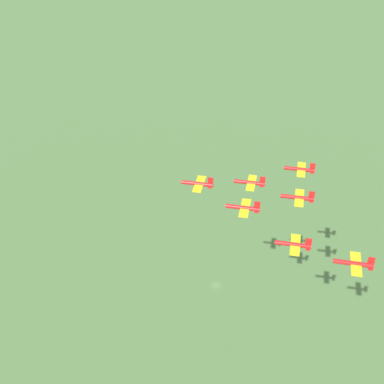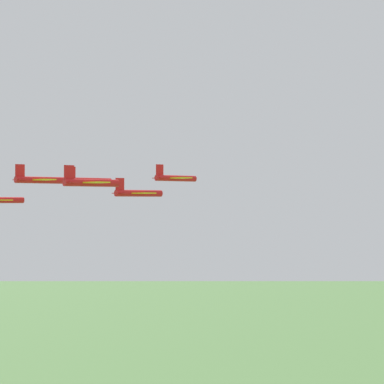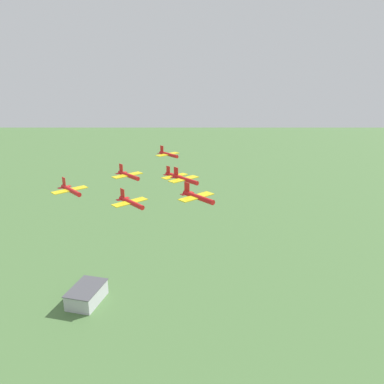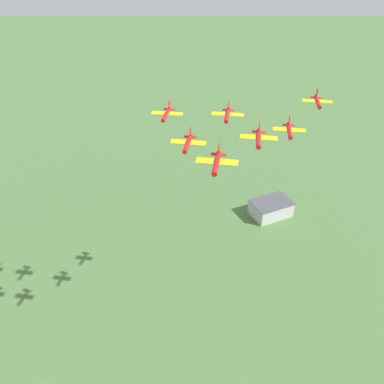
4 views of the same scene
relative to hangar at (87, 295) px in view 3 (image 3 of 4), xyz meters
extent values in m
cube|color=#B7B7BC|center=(0.00, 0.00, -0.27)|extent=(25.76, 17.21, 10.13)
cube|color=#4C4C51|center=(0.00, 0.00, 5.04)|extent=(27.05, 18.07, 0.50)
cylinder|color=red|center=(98.56, 96.44, 106.23)|extent=(7.13, 9.58, 1.31)
cube|color=yellow|center=(98.15, 95.85, 106.23)|extent=(9.86, 8.00, 0.21)
cube|color=red|center=(96.07, 92.81, 107.86)|extent=(1.21, 1.67, 2.62)
cube|color=red|center=(96.07, 92.81, 106.23)|extent=(3.88, 3.23, 0.14)
cylinder|color=red|center=(81.41, 88.39, 105.62)|extent=(7.13, 9.58, 1.31)
cube|color=yellow|center=(81.01, 87.80, 105.62)|extent=(9.86, 8.00, 0.21)
cube|color=red|center=(78.92, 84.75, 107.26)|extent=(1.21, 1.67, 2.62)
cube|color=red|center=(78.92, 84.75, 105.62)|extent=(3.88, 3.23, 0.14)
cylinder|color=red|center=(97.27, 77.54, 102.72)|extent=(7.13, 9.58, 1.31)
cube|color=yellow|center=(96.86, 76.95, 102.72)|extent=(9.86, 8.00, 0.21)
cube|color=red|center=(94.78, 73.91, 104.35)|extent=(1.21, 1.67, 2.62)
cube|color=red|center=(94.78, 73.91, 102.72)|extent=(3.88, 3.23, 0.14)
cylinder|color=red|center=(64.26, 80.33, 101.41)|extent=(7.13, 9.58, 1.31)
cube|color=yellow|center=(63.86, 79.74, 101.41)|extent=(9.86, 8.00, 0.21)
cube|color=red|center=(61.77, 76.70, 103.04)|extent=(1.21, 1.67, 2.62)
cube|color=red|center=(61.77, 76.70, 101.41)|extent=(3.88, 3.23, 0.14)
cylinder|color=red|center=(80.12, 69.48, 105.25)|extent=(7.13, 9.58, 1.31)
cube|color=yellow|center=(79.71, 68.89, 105.25)|extent=(9.86, 8.00, 0.21)
cube|color=red|center=(77.63, 65.85, 106.89)|extent=(1.21, 1.67, 2.62)
cube|color=red|center=(77.63, 65.85, 105.25)|extent=(3.88, 3.23, 0.14)
cylinder|color=red|center=(95.97, 58.64, 104.34)|extent=(7.13, 9.58, 1.31)
cube|color=yellow|center=(95.57, 58.05, 104.34)|extent=(9.86, 8.00, 0.21)
cube|color=red|center=(93.49, 55.00, 105.97)|extent=(1.21, 1.67, 2.62)
cube|color=red|center=(93.49, 55.00, 104.34)|extent=(3.88, 3.23, 0.14)
cylinder|color=red|center=(47.11, 72.28, 105.28)|extent=(7.13, 9.58, 1.31)
cube|color=yellow|center=(46.71, 71.69, 105.28)|extent=(9.86, 8.00, 0.21)
cube|color=red|center=(44.63, 68.64, 106.91)|extent=(1.21, 1.67, 2.62)
cube|color=red|center=(44.63, 68.64, 105.28)|extent=(3.88, 3.23, 0.14)
camera|label=1|loc=(-36.90, 154.71, 202.39)|focal=50.00mm
camera|label=2|loc=(151.73, -59.67, 101.06)|focal=70.00mm
camera|label=3|loc=(185.66, 116.79, 136.42)|focal=35.00mm
camera|label=4|loc=(136.69, 163.42, 148.57)|focal=35.00mm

